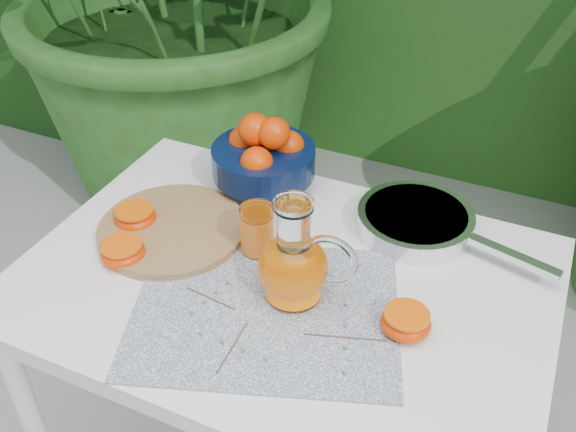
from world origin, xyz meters
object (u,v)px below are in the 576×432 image
at_px(fruit_bowl, 264,154).
at_px(cutting_board, 172,229).
at_px(white_table, 284,306).
at_px(juice_pitcher, 295,265).
at_px(saute_pan, 417,221).

bearing_deg(fruit_bowl, cutting_board, -112.31).
height_order(white_table, fruit_bowl, fruit_bowl).
bearing_deg(cutting_board, fruit_bowl, 67.69).
xyz_separation_m(juice_pitcher, saute_pan, (0.15, 0.29, -0.05)).
bearing_deg(white_table, fruit_bowl, 122.78).
height_order(cutting_board, saute_pan, saute_pan).
height_order(white_table, cutting_board, cutting_board).
bearing_deg(saute_pan, white_table, -128.26).
distance_m(cutting_board, fruit_bowl, 0.27).
bearing_deg(fruit_bowl, white_table, -57.22).
distance_m(white_table, juice_pitcher, 0.17).
distance_m(white_table, saute_pan, 0.33).
bearing_deg(juice_pitcher, saute_pan, 62.20).
xyz_separation_m(white_table, cutting_board, (-0.27, 0.02, 0.09)).
relative_size(white_table, fruit_bowl, 3.66).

